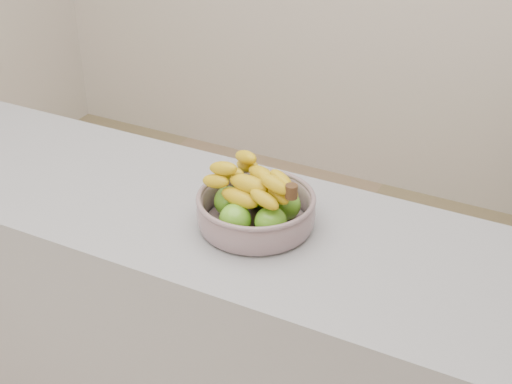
% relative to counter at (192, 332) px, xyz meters
% --- Properties ---
extents(counter, '(2.00, 0.60, 0.90)m').
position_rel_counter_xyz_m(counter, '(0.00, 0.00, 0.00)').
color(counter, '#98999F').
rests_on(counter, ground).
extents(fruit_bowl, '(0.30, 0.30, 0.17)m').
position_rel_counter_xyz_m(fruit_bowl, '(0.22, 0.00, 0.51)').
color(fruit_bowl, '#91A2AE').
rests_on(fruit_bowl, counter).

